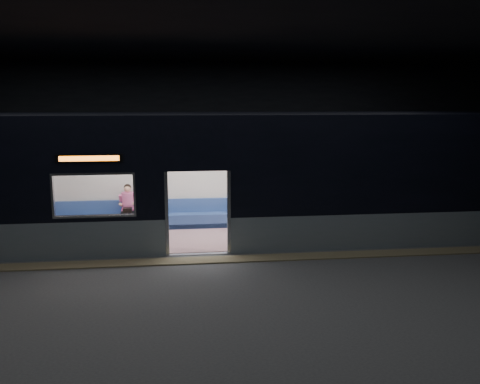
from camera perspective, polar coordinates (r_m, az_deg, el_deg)
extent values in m
cube|color=#47494C|center=(11.45, -4.45, -8.61)|extent=(24.00, 14.00, 0.01)
cube|color=black|center=(10.90, -4.83, 17.02)|extent=(24.00, 14.00, 0.04)
cube|color=black|center=(17.84, -5.53, 6.44)|extent=(24.00, 0.04, 5.00)
cube|color=black|center=(4.05, -0.65, -7.13)|extent=(24.00, 0.04, 5.00)
cube|color=#8C7F59|center=(11.96, -4.56, -7.66)|extent=(22.80, 0.50, 0.03)
cube|color=gray|center=(13.40, 16.57, -4.16)|extent=(8.30, 0.12, 0.90)
cube|color=black|center=(13.10, 16.93, 2.64)|extent=(8.30, 0.12, 2.30)
cube|color=black|center=(11.93, -4.84, 5.11)|extent=(1.40, 0.12, 1.15)
cube|color=#B7BABC|center=(12.18, -8.21, -2.48)|extent=(0.08, 0.14, 2.05)
cube|color=#B7BABC|center=(12.23, -1.26, -2.32)|extent=(0.08, 0.14, 2.05)
cube|color=black|center=(12.04, -16.56, 3.64)|extent=(1.50, 0.04, 0.18)
cube|color=orange|center=(12.04, -16.57, 3.64)|extent=(1.34, 0.03, 0.12)
cube|color=silver|center=(14.91, -5.19, 2.20)|extent=(18.00, 0.12, 3.20)
cube|color=black|center=(13.33, -5.12, 8.46)|extent=(18.00, 3.00, 0.15)
cube|color=gray|center=(13.83, -4.90, -5.15)|extent=(17.76, 2.76, 0.04)
cube|color=silver|center=(13.39, -5.05, 4.50)|extent=(17.76, 2.76, 0.10)
cube|color=#314B8E|center=(14.86, -5.06, -3.16)|extent=(11.00, 0.48, 0.41)
cube|color=#314B8E|center=(14.95, -5.11, -1.48)|extent=(11.00, 0.10, 0.40)
cube|color=#836064|center=(13.03, -19.46, -5.66)|extent=(4.40, 0.48, 0.41)
cube|color=#836064|center=(13.24, 9.73, -4.95)|extent=(4.40, 0.48, 0.41)
cylinder|color=silver|center=(12.46, -9.16, -1.53)|extent=(0.04, 0.04, 2.26)
cylinder|color=silver|center=(14.68, -8.83, 0.28)|extent=(0.04, 0.04, 2.26)
cylinder|color=silver|center=(12.53, -0.45, -1.33)|extent=(0.04, 0.04, 2.26)
cylinder|color=silver|center=(14.73, -1.43, 0.44)|extent=(0.04, 0.04, 2.26)
cylinder|color=silver|center=(14.51, -5.17, 3.36)|extent=(11.00, 0.03, 0.03)
cube|color=black|center=(14.67, -12.87, -2.44)|extent=(0.16, 0.44, 0.15)
cube|color=black|center=(14.65, -12.12, -2.43)|extent=(0.16, 0.44, 0.15)
cylinder|color=black|center=(14.53, -12.91, -3.65)|extent=(0.10, 0.10, 0.43)
cylinder|color=black|center=(14.51, -12.14, -3.64)|extent=(0.10, 0.10, 0.43)
cube|color=#D76298|center=(14.83, -12.43, -2.21)|extent=(0.37, 0.20, 0.19)
cylinder|color=#D76298|center=(14.79, -12.47, -0.96)|extent=(0.38, 0.38, 0.48)
sphere|color=tan|center=(14.71, -12.53, 0.34)|extent=(0.19, 0.19, 0.19)
sphere|color=black|center=(14.74, -12.52, 0.50)|extent=(0.20, 0.20, 0.20)
cube|color=black|center=(14.56, -12.51, -1.98)|extent=(0.29, 0.27, 0.12)
cube|color=white|center=(15.48, 9.71, 1.87)|extent=(0.96, 0.03, 0.62)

